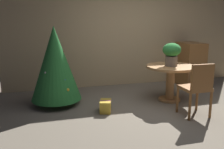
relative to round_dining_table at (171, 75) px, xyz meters
name	(u,v)px	position (x,y,z in m)	size (l,w,h in m)	color
ground_plane	(167,114)	(-0.40, -0.66, -0.54)	(6.60, 6.60, 0.00)	#756B5B
back_wall_panel	(127,33)	(-0.40, 1.54, 0.76)	(6.00, 0.10, 2.60)	tan
round_dining_table	(171,75)	(0.00, 0.00, 0.00)	(0.99, 0.99, 0.72)	#B27F4C
flower_vase	(172,52)	(-0.02, -0.03, 0.45)	(0.36, 0.36, 0.46)	#665B51
wooden_chair_near	(197,86)	(0.00, -0.91, -0.01)	(0.44, 0.43, 0.93)	brown
holiday_tree	(55,63)	(-2.24, 0.38, 0.27)	(0.96, 0.96, 1.52)	brown
gift_box_gold	(106,106)	(-1.42, -0.27, -0.43)	(0.27, 0.34, 0.21)	gold
wooden_cabinet	(190,64)	(1.07, 0.99, -0.01)	(0.54, 0.70, 1.07)	brown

